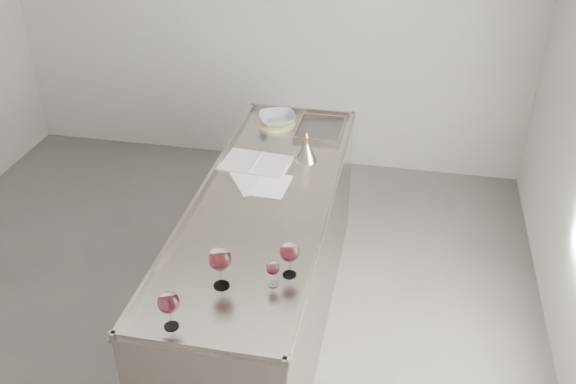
% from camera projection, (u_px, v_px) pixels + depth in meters
% --- Properties ---
extents(room_shell, '(4.54, 5.04, 2.84)m').
position_uv_depth(room_shell, '(151.00, 141.00, 3.20)').
color(room_shell, '#4B4947').
rests_on(room_shell, ground).
extents(counter, '(0.77, 2.42, 0.97)m').
position_uv_depth(counter, '(266.00, 264.00, 3.86)').
color(counter, gray).
rests_on(counter, ground).
extents(wine_glass_left, '(0.09, 0.09, 0.18)m').
position_uv_depth(wine_glass_left, '(169.00, 303.00, 2.67)').
color(wine_glass_left, white).
rests_on(wine_glass_left, counter).
extents(wine_glass_middle, '(0.11, 0.11, 0.21)m').
position_uv_depth(wine_glass_middle, '(220.00, 260.00, 2.88)').
color(wine_glass_middle, white).
rests_on(wine_glass_middle, counter).
extents(wine_glass_right, '(0.09, 0.09, 0.19)m').
position_uv_depth(wine_glass_right, '(290.00, 253.00, 2.96)').
color(wine_glass_right, white).
rests_on(wine_glass_right, counter).
extents(wine_glass_small, '(0.07, 0.07, 0.13)m').
position_uv_depth(wine_glass_small, '(273.00, 269.00, 2.92)').
color(wine_glass_small, white).
rests_on(wine_glass_small, counter).
extents(notebook, '(0.43, 0.32, 0.02)m').
position_uv_depth(notebook, '(256.00, 163.00, 3.95)').
color(notebook, white).
rests_on(notebook, counter).
extents(loose_paper_top, '(0.33, 0.36, 0.00)m').
position_uv_depth(loose_paper_top, '(253.00, 181.00, 3.77)').
color(loose_paper_top, silver).
rests_on(loose_paper_top, counter).
extents(loose_paper_under, '(0.21, 0.29, 0.00)m').
position_uv_depth(loose_paper_under, '(271.00, 185.00, 3.73)').
color(loose_paper_under, white).
rests_on(loose_paper_under, counter).
extents(trivet, '(0.32, 0.32, 0.02)m').
position_uv_depth(trivet, '(277.00, 124.00, 4.41)').
color(trivet, beige).
rests_on(trivet, counter).
extents(ceramic_bowl, '(0.32, 0.32, 0.06)m').
position_uv_depth(ceramic_bowl, '(277.00, 119.00, 4.39)').
color(ceramic_bowl, '#8E9FA6').
rests_on(ceramic_bowl, trivet).
extents(wine_funnel, '(0.14, 0.14, 0.20)m').
position_uv_depth(wine_funnel, '(306.00, 152.00, 3.96)').
color(wine_funnel, '#9F998D').
rests_on(wine_funnel, counter).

